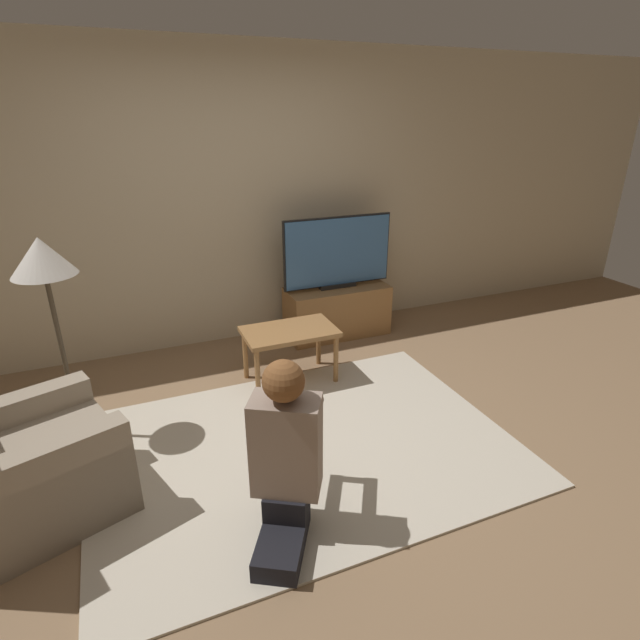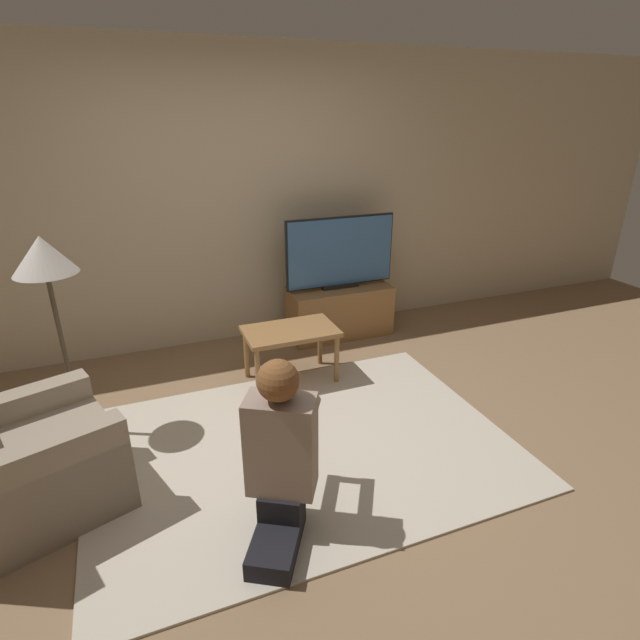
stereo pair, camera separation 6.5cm
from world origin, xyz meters
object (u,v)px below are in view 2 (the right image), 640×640
coffee_table (290,336)px  floor_lamp (46,272)px  tv (340,253)px  armchair (20,469)px  person_kneeling (281,450)px

coffee_table → floor_lamp: 1.76m
tv → coffee_table: tv is taller
coffee_table → floor_lamp: bearing=-173.8°
floor_lamp → armchair: 1.14m
coffee_table → armchair: size_ratio=0.69×
tv → floor_lamp: (-2.31, -0.87, 0.33)m
coffee_table → floor_lamp: (-1.58, -0.17, 0.76)m
armchair → person_kneeling: person_kneeling is taller
floor_lamp → person_kneeling: size_ratio=1.40×
person_kneeling → tv: bearing=-90.0°
coffee_table → armchair: bearing=-153.9°
armchair → person_kneeling: 1.41m
armchair → person_kneeling: (1.26, -0.61, 0.21)m
armchair → tv: bearing=-77.1°
floor_lamp → tv: bearing=20.7°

